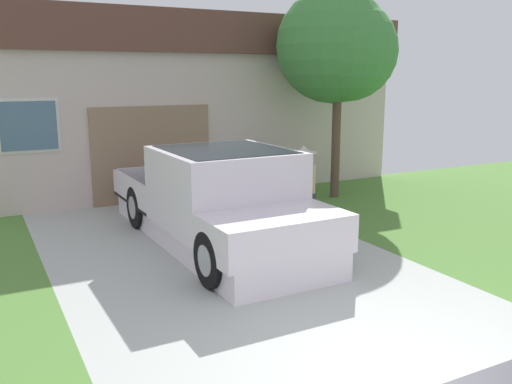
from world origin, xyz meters
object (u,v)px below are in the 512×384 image
Objects in this scene: house_with_garage at (171,99)px; person_with_hat at (303,188)px; pickup_truck at (222,203)px; wheeled_trash_bin at (282,172)px; handbag at (301,237)px; front_yard_tree at (340,50)px.

person_with_hat is at bearing -92.06° from house_with_garage.
pickup_truck is 5.15× the size of wheeled_trash_bin.
wheeled_trash_bin reaches higher than handbag.
pickup_truck is 3.29× the size of person_with_hat.
pickup_truck reaches higher than wheeled_trash_bin.
pickup_truck is 4.13m from wheeled_trash_bin.
pickup_truck is 1.51m from handbag.
person_with_hat is 0.35× the size of front_yard_tree.
person_with_hat is at bearing 164.67° from pickup_truck.
front_yard_tree is 3.15m from wheeled_trash_bin.
person_with_hat is 0.86m from handbag.
pickup_truck is at bearing -102.72° from house_with_garage.
front_yard_tree is (2.73, 2.79, 2.49)m from person_with_hat.
person_with_hat is 4.05× the size of handbag.
handbag is at bearing -133.90° from front_yard_tree.
house_with_garage is (0.40, 7.90, 2.08)m from handbag.
front_yard_tree is at bearing 46.10° from handbag.
house_with_garage is 9.83× the size of wheeled_trash_bin.
handbag is (1.26, -0.53, -0.64)m from pickup_truck.
handbag is 0.39× the size of wheeled_trash_bin.
pickup_truck is 1.44m from person_with_hat.
front_yard_tree is at bearing -119.29° from person_with_hat.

